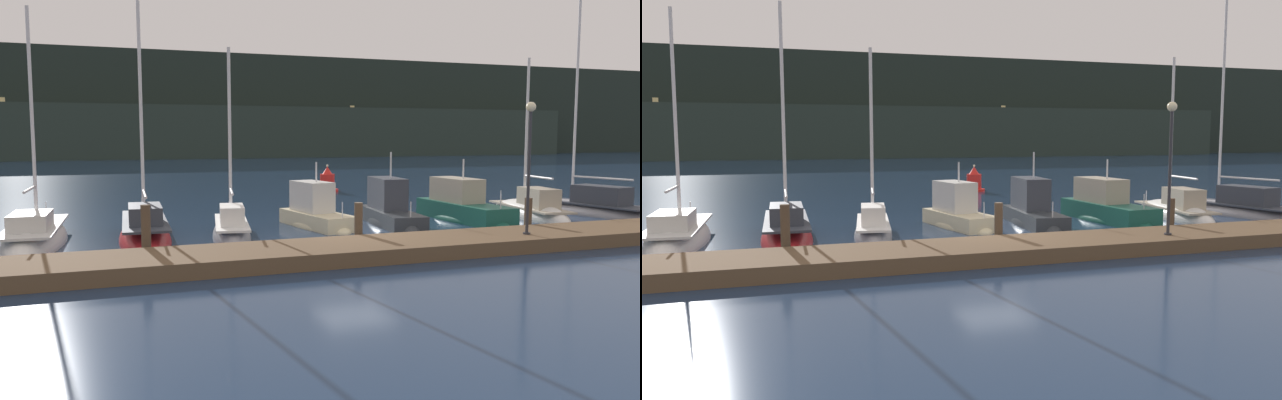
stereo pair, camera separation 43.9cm
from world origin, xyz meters
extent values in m
plane|color=#192D4C|center=(0.00, 0.00, 0.00)|extent=(400.00, 400.00, 0.00)
cube|color=brown|center=(0.00, -1.97, 0.23)|extent=(33.50, 2.80, 0.45)
cylinder|color=#4C3D2D|center=(-6.83, -0.32, 0.83)|extent=(0.28, 0.28, 1.67)
cylinder|color=#4C3D2D|center=(0.00, -0.32, 0.74)|extent=(0.28, 0.28, 1.48)
cylinder|color=#4C3D2D|center=(6.83, -0.32, 0.70)|extent=(0.28, 0.28, 1.40)
ellipsoid|color=white|center=(-10.19, 4.10, 0.00)|extent=(2.32, 7.13, 1.55)
cube|color=silver|center=(-10.19, 4.10, 0.59)|extent=(1.95, 5.99, 0.08)
cube|color=silver|center=(-10.23, 3.25, 0.90)|extent=(1.29, 2.31, 0.53)
cylinder|color=silver|center=(-10.16, 4.66, 4.34)|extent=(0.12, 0.12, 7.50)
cylinder|color=silver|center=(-10.23, 3.41, 1.92)|extent=(0.21, 2.52, 0.09)
cylinder|color=silver|center=(-10.03, 7.34, 0.84)|extent=(0.04, 0.04, 0.50)
ellipsoid|color=red|center=(-6.59, 3.45, 0.00)|extent=(2.10, 7.02, 1.23)
cube|color=#333842|center=(-6.59, 3.45, 0.70)|extent=(1.76, 5.90, 0.08)
cube|color=#333842|center=(-6.63, 2.62, 1.04)|extent=(1.17, 2.27, 0.60)
cylinder|color=silver|center=(-6.57, 4.01, 4.55)|extent=(0.12, 0.12, 7.69)
cylinder|color=silver|center=(-6.63, 2.54, 1.74)|extent=(0.22, 2.95, 0.09)
cylinder|color=silver|center=(-6.45, 6.65, 0.95)|extent=(0.04, 0.04, 0.50)
ellipsoid|color=gray|center=(-3.55, 3.17, 0.00)|extent=(2.32, 5.71, 1.28)
cube|color=silver|center=(-3.55, 3.17, 0.53)|extent=(1.95, 4.80, 0.08)
cube|color=silver|center=(-3.66, 2.52, 0.90)|extent=(1.12, 1.90, 0.65)
cylinder|color=silver|center=(-3.47, 3.61, 3.70)|extent=(0.12, 0.12, 6.35)
cylinder|color=silver|center=(-3.67, 2.48, 1.73)|extent=(0.48, 2.27, 0.09)
cylinder|color=silver|center=(-3.10, 5.69, 0.78)|extent=(0.04, 0.04, 0.50)
ellipsoid|color=beige|center=(0.23, 4.37, 0.00)|extent=(2.30, 4.79, 1.04)
cube|color=beige|center=(0.23, 4.37, 0.30)|extent=(2.10, 4.31, 0.60)
cube|color=silver|center=(0.15, 4.82, 1.21)|extent=(1.38, 2.17, 1.22)
cube|color=black|center=(0.00, 5.72, 1.39)|extent=(0.96, 0.40, 0.55)
cylinder|color=silver|center=(0.21, 4.46, 2.23)|extent=(0.07, 0.07, 0.81)
cylinder|color=silver|center=(0.55, 2.46, 0.90)|extent=(0.04, 0.04, 0.60)
ellipsoid|color=#2D3338|center=(3.33, 3.95, 0.00)|extent=(2.19, 5.50, 1.37)
cube|color=#2D3338|center=(3.33, 3.95, 0.30)|extent=(2.00, 4.95, 0.60)
cube|color=#333842|center=(3.40, 4.48, 1.26)|extent=(1.33, 2.47, 1.32)
cube|color=black|center=(3.53, 5.55, 1.46)|extent=(0.95, 0.37, 0.59)
cylinder|color=silver|center=(3.35, 4.06, 2.47)|extent=(0.07, 0.07, 1.09)
cylinder|color=silver|center=(3.05, 1.73, 0.90)|extent=(0.04, 0.04, 0.60)
ellipsoid|color=#195647|center=(6.91, 4.05, 0.00)|extent=(1.94, 5.99, 1.12)
cube|color=#195647|center=(6.91, 4.05, 0.39)|extent=(1.78, 5.39, 0.78)
cube|color=#A39984|center=(6.89, 4.65, 1.30)|extent=(1.28, 2.65, 1.04)
cube|color=black|center=(6.86, 5.83, 1.45)|extent=(1.07, 0.25, 0.47)
cylinder|color=silver|center=(6.91, 4.17, 2.24)|extent=(0.07, 0.07, 0.85)
cylinder|color=silver|center=(6.98, 1.56, 1.08)|extent=(0.04, 0.04, 0.60)
ellipsoid|color=white|center=(10.35, 4.01, 0.00)|extent=(2.79, 6.45, 1.56)
cube|color=#A39984|center=(10.35, 4.01, 0.46)|extent=(2.35, 5.42, 0.08)
cube|color=#A39984|center=(10.22, 3.28, 0.94)|extent=(1.38, 2.15, 0.88)
cylinder|color=silver|center=(10.43, 4.51, 3.82)|extent=(0.12, 0.12, 6.72)
cylinder|color=silver|center=(10.23, 3.35, 1.86)|extent=(0.49, 2.33, 0.09)
cylinder|color=silver|center=(10.84, 6.84, 0.71)|extent=(0.04, 0.04, 0.50)
ellipsoid|color=gray|center=(13.67, 4.30, 0.00)|extent=(3.30, 8.06, 1.18)
cube|color=#333842|center=(13.67, 4.30, 0.49)|extent=(2.77, 6.77, 0.08)
cube|color=#333842|center=(13.83, 3.37, 0.95)|extent=(1.60, 2.67, 0.84)
cylinder|color=silver|center=(13.56, 4.92, 5.86)|extent=(0.12, 0.12, 10.74)
cylinder|color=silver|center=(13.83, 3.38, 1.73)|extent=(0.63, 3.09, 0.09)
cylinder|color=silver|center=(13.04, 7.85, 0.74)|extent=(0.04, 0.04, 0.50)
cylinder|color=red|center=(6.27, 19.30, 0.08)|extent=(1.45, 1.45, 0.16)
cylinder|color=red|center=(6.27, 19.30, 0.65)|extent=(0.97, 0.97, 0.98)
cone|color=red|center=(6.27, 19.30, 1.39)|extent=(0.68, 0.68, 0.50)
sphere|color=#F9EAB7|center=(6.27, 19.30, 1.69)|extent=(0.16, 0.16, 0.16)
cylinder|color=#2D2D33|center=(5.16, -2.37, 0.48)|extent=(0.24, 0.24, 0.06)
cylinder|color=#2D2D33|center=(5.16, -2.37, 2.49)|extent=(0.10, 0.10, 3.97)
sphere|color=#F9EAB7|center=(5.16, -2.37, 4.62)|extent=(0.32, 0.32, 0.32)
cube|color=#1E2823|center=(0.00, 92.91, 8.66)|extent=(240.00, 16.00, 17.33)
cube|color=#26332C|center=(3.32, 82.91, 4.15)|extent=(144.00, 10.00, 8.31)
cube|color=#F4DB8C|center=(29.52, 84.86, 3.74)|extent=(0.80, 0.10, 0.80)
cube|color=#F4DB8C|center=(53.30, 84.86, 3.77)|extent=(0.80, 0.10, 0.80)
cube|color=#F4DB8C|center=(25.42, 84.86, 7.27)|extent=(0.80, 0.10, 0.80)
cube|color=#F4DB8C|center=(13.20, 84.86, 5.55)|extent=(0.80, 0.10, 0.80)
cube|color=#F4DB8C|center=(35.66, 84.86, 8.55)|extent=(0.80, 0.10, 0.80)
cube|color=#F4DB8C|center=(-20.75, 84.86, 8.87)|extent=(0.80, 0.10, 0.80)
cube|color=#F4DB8C|center=(-11.67, 84.86, 2.43)|extent=(0.80, 0.10, 0.80)
camera|label=1|loc=(-8.19, -19.16, 3.71)|focal=35.00mm
camera|label=2|loc=(-7.78, -19.31, 3.71)|focal=35.00mm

